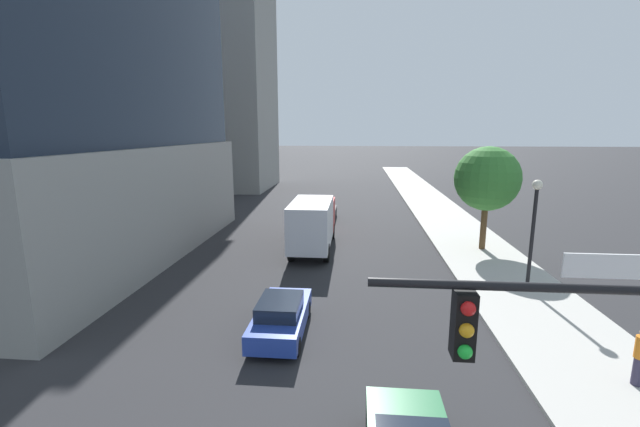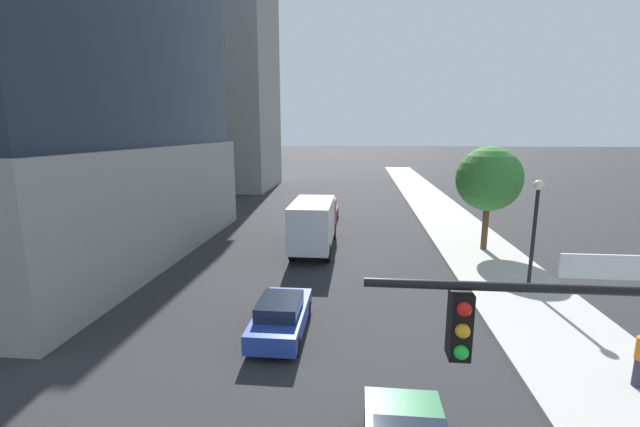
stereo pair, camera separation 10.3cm
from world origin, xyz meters
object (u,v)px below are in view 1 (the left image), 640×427
object	(u,v)px
car_black	(324,212)
box_truck	(313,221)
construction_building	(203,51)
pedestrian_orange_shirt	(640,357)
car_blue	(281,316)
street_tree	(487,179)
traffic_light_pole	(595,360)
street_lamp	(534,217)

from	to	relation	value
car_black	box_truck	distance (m)	8.83
construction_building	pedestrian_orange_shirt	world-z (taller)	construction_building
pedestrian_orange_shirt	car_blue	bearing A→B (deg)	167.71
box_truck	pedestrian_orange_shirt	bearing A→B (deg)	-50.96
street_tree	traffic_light_pole	bearing A→B (deg)	-101.95
traffic_light_pole	pedestrian_orange_shirt	world-z (taller)	traffic_light_pole
street_tree	box_truck	xyz separation A→B (m)	(-10.23, -0.75, -2.60)
street_lamp	street_tree	world-z (taller)	street_tree
street_tree	car_black	xyz separation A→B (m)	(-10.23, 8.01, -3.69)
box_truck	pedestrian_orange_shirt	world-z (taller)	box_truck
pedestrian_orange_shirt	construction_building	bearing A→B (deg)	123.51
traffic_light_pole	street_tree	xyz separation A→B (m)	(4.04, 19.09, 0.56)
street_tree	car_black	world-z (taller)	street_tree
street_lamp	box_truck	distance (m)	11.98
traffic_light_pole	box_truck	distance (m)	19.46
street_lamp	car_blue	xyz separation A→B (m)	(-10.37, -4.95, -2.77)
box_truck	traffic_light_pole	bearing A→B (deg)	-71.36
street_lamp	pedestrian_orange_shirt	distance (m)	7.66
car_blue	street_tree	bearing A→B (deg)	48.27
traffic_light_pole	street_tree	size ratio (longest dim) A/B	0.90
car_black	box_truck	size ratio (longest dim) A/B	0.56
traffic_light_pole	pedestrian_orange_shirt	bearing A→B (deg)	50.66
traffic_light_pole	car_black	size ratio (longest dim) A/B	1.34
car_black	pedestrian_orange_shirt	xyz separation A→B (m)	(10.55, -21.77, 0.30)
traffic_light_pole	box_truck	size ratio (longest dim) A/B	0.75
car_blue	car_black	distance (m)	19.47
car_black	street_lamp	bearing A→B (deg)	-54.48
traffic_light_pole	street_lamp	size ratio (longest dim) A/B	1.12
street_tree	pedestrian_orange_shirt	bearing A→B (deg)	-88.64
box_truck	pedestrian_orange_shirt	xyz separation A→B (m)	(10.55, -13.01, -0.79)
car_blue	pedestrian_orange_shirt	distance (m)	10.80
car_blue	box_truck	world-z (taller)	box_truck
pedestrian_orange_shirt	car_black	bearing A→B (deg)	115.86
car_black	construction_building	bearing A→B (deg)	130.92
traffic_light_pole	construction_building	bearing A→B (deg)	116.12
street_lamp	car_black	xyz separation A→B (m)	(-10.37, 14.52, -2.76)
street_lamp	box_truck	bearing A→B (deg)	150.93
street_lamp	construction_building	bearing A→B (deg)	128.67
construction_building	street_tree	bearing A→B (deg)	-45.31
traffic_light_pole	pedestrian_orange_shirt	size ratio (longest dim) A/B	3.30
construction_building	car_black	bearing A→B (deg)	-49.08
street_lamp	box_truck	xyz separation A→B (m)	(-10.37, 5.76, -1.67)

